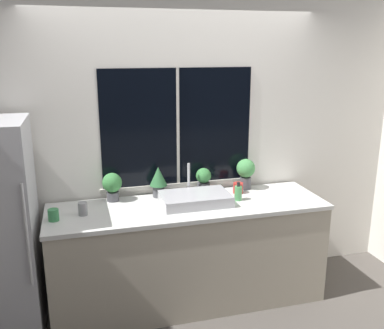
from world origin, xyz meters
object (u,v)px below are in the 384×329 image
at_px(potted_plant_center_right, 203,180).
at_px(mug_green, 53,215).
at_px(mug_grey, 83,209).
at_px(mug_red, 238,188).
at_px(potted_plant_center_left, 158,179).
at_px(sink, 195,199).
at_px(potted_plant_far_right, 246,171).
at_px(soap_bottle, 238,193).
at_px(potted_plant_far_left, 112,185).

bearing_deg(potted_plant_center_right, mug_green, -165.91).
distance_m(mug_grey, mug_red, 1.39).
relative_size(potted_plant_center_left, potted_plant_center_right, 1.19).
height_order(sink, potted_plant_center_left, sink).
bearing_deg(mug_grey, potted_plant_far_right, 10.27).
height_order(sink, mug_green, sink).
height_order(potted_plant_center_left, mug_grey, potted_plant_center_left).
distance_m(sink, mug_grey, 0.93).
bearing_deg(potted_plant_center_right, soap_bottle, -49.20).
xyz_separation_m(potted_plant_far_left, potted_plant_center_right, (0.82, 0.00, -0.02)).
height_order(potted_plant_far_left, mug_grey, potted_plant_far_left).
relative_size(soap_bottle, mug_grey, 1.55).
relative_size(soap_bottle, mug_red, 1.68).
height_order(potted_plant_far_right, soap_bottle, potted_plant_far_right).
xyz_separation_m(sink, mug_green, (-1.15, -0.07, -0.00)).
bearing_deg(mug_green, potted_plant_far_right, 10.80).
height_order(potted_plant_far_left, potted_plant_far_right, potted_plant_far_right).
bearing_deg(mug_green, sink, 3.35).
bearing_deg(mug_red, mug_green, -171.71).
height_order(soap_bottle, mug_red, soap_bottle).
bearing_deg(potted_plant_center_left, sink, -44.37).
bearing_deg(soap_bottle, mug_green, -177.94).
relative_size(potted_plant_far_left, potted_plant_far_right, 0.86).
relative_size(potted_plant_far_left, mug_green, 2.73).
bearing_deg(potted_plant_center_right, potted_plant_center_left, 180.00).
xyz_separation_m(potted_plant_far_left, mug_green, (-0.48, -0.33, -0.10)).
distance_m(potted_plant_center_left, potted_plant_far_right, 0.83).
distance_m(potted_plant_far_left, mug_grey, 0.38).
xyz_separation_m(potted_plant_center_left, mug_green, (-0.88, -0.33, -0.12)).
bearing_deg(potted_plant_far_right, potted_plant_far_left, 180.00).
height_order(potted_plant_center_left, soap_bottle, potted_plant_center_left).
relative_size(potted_plant_far_left, soap_bottle, 1.54).
distance_m(mug_green, mug_red, 1.61).
bearing_deg(sink, mug_green, -176.65).
distance_m(sink, soap_bottle, 0.39).
xyz_separation_m(sink, potted_plant_center_right, (0.15, 0.26, 0.08)).
relative_size(sink, mug_grey, 5.51).
distance_m(soap_bottle, mug_grey, 1.31).
height_order(potted_plant_far_left, soap_bottle, potted_plant_far_left).
bearing_deg(potted_plant_center_right, mug_red, -17.05).
distance_m(sink, mug_red, 0.48).
distance_m(sink, potted_plant_center_right, 0.31).
bearing_deg(mug_grey, potted_plant_center_right, 14.05).
relative_size(sink, potted_plant_center_left, 2.09).
height_order(soap_bottle, mug_green, soap_bottle).
bearing_deg(potted_plant_center_right, potted_plant_far_right, 0.00).
relative_size(sink, soap_bottle, 3.56).
bearing_deg(potted_plant_far_right, potted_plant_center_left, 180.00).
bearing_deg(potted_plant_center_right, mug_grey, -165.95).
bearing_deg(mug_grey, mug_red, 7.31).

